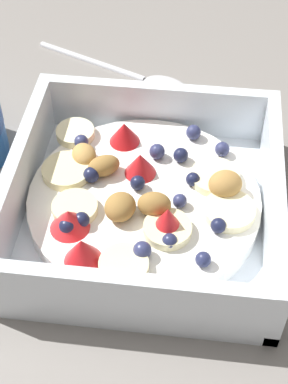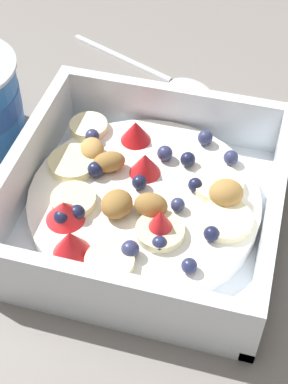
% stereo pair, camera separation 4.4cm
% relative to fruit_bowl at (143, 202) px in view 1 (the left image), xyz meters
% --- Properties ---
extents(ground_plane, '(2.40, 2.40, 0.00)m').
position_rel_fruit_bowl_xyz_m(ground_plane, '(0.00, 0.00, -0.02)').
color(ground_plane, gray).
extents(fruit_bowl, '(0.20, 0.20, 0.06)m').
position_rel_fruit_bowl_xyz_m(fruit_bowl, '(0.00, 0.00, 0.00)').
color(fruit_bowl, white).
rests_on(fruit_bowl, ground).
extents(spoon, '(0.08, 0.17, 0.01)m').
position_rel_fruit_bowl_xyz_m(spoon, '(0.18, 0.02, -0.02)').
color(spoon, silver).
rests_on(spoon, ground).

